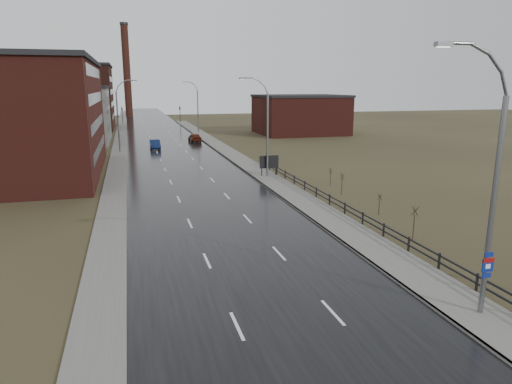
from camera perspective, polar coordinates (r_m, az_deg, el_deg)
ground at (r=18.42m, az=8.18°, el=-21.37°), size 320.00×320.00×0.00m
road at (r=74.81m, az=-10.49°, el=4.94°), size 14.00×300.00×0.06m
sidewalk_right at (r=52.09m, az=1.53°, el=1.71°), size 3.20×180.00×0.18m
curb_right at (r=51.67m, az=-0.09°, el=1.62°), size 0.16×180.00×0.18m
sidewalk_left at (r=74.56m, az=-16.80°, el=4.60°), size 2.40×260.00×0.12m
warehouse_mid at (r=92.70m, az=-22.96°, el=8.93°), size 16.32×20.40×10.50m
warehouse_far at (r=122.98m, az=-23.70°, el=10.82°), size 26.52×24.48×15.50m
building_right at (r=102.78m, az=5.52°, el=9.64°), size 18.36×16.32×8.50m
smokestack at (r=163.90m, az=-15.86°, el=14.43°), size 2.70×2.70×30.70m
streetlight_main at (r=22.11m, az=27.10°, el=0.36°), size 3.91×0.29×12.11m
streetlight_right_mid at (r=52.19m, az=1.13°, el=8.11°), size 3.36×0.28×11.35m
streetlight_left at (r=75.97m, az=-16.68°, el=9.14°), size 3.36×0.28×11.35m
streetlight_right_far at (r=104.98m, az=-7.46°, el=10.53°), size 3.36×0.28×11.35m
guardrail at (r=37.46m, az=11.52°, el=-2.13°), size 0.10×53.05×1.10m
shrub_c at (r=33.24m, az=19.16°, el=-3.54°), size 0.57×0.60×2.41m
shrub_d at (r=38.86m, az=15.16°, el=-1.42°), size 0.43×0.45×1.78m
shrub_e at (r=45.12m, az=10.69°, el=1.09°), size 0.52×0.55×2.20m
shrub_f at (r=49.40m, az=9.29°, el=1.97°), size 0.45×0.47×1.85m
billboard at (r=53.17m, az=1.64°, el=3.72°), size 2.28×0.17×2.53m
traffic_light_left at (r=133.95m, az=-16.43°, el=10.12°), size 0.58×2.73×5.30m
traffic_light_right at (r=134.71m, az=-9.51°, el=10.48°), size 0.58×2.73×5.30m
car_near at (r=78.85m, az=-12.51°, el=5.80°), size 1.65×4.67×1.54m
car_far at (r=87.58m, az=-7.66°, el=6.73°), size 2.20×4.95×1.65m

